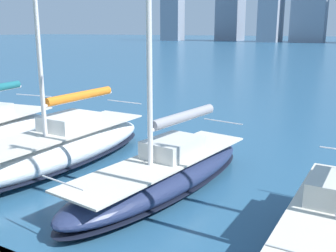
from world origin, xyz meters
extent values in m
cube|color=#8C96A5|center=(37.51, -156.22, 11.20)|extent=(7.74, 10.90, 22.40)
cube|color=gray|center=(58.32, -166.93, 9.63)|extent=(9.97, 11.64, 19.25)
cube|color=gray|center=(80.73, -154.65, 12.29)|extent=(8.87, 6.41, 24.59)
ellipsoid|color=navy|center=(0.64, -6.79, 0.49)|extent=(3.29, 8.67, 0.98)
ellipsoid|color=black|center=(0.64, -6.79, 0.22)|extent=(3.31, 8.71, 0.10)
cube|color=beige|center=(0.64, -6.79, 1.01)|extent=(2.76, 7.61, 0.06)
cube|color=silver|center=(0.58, -7.29, 1.32)|extent=(1.57, 2.02, 0.55)
cylinder|color=silver|center=(0.50, -7.92, 2.09)|extent=(0.57, 3.54, 0.12)
cylinder|color=gray|center=(0.50, -7.92, 2.21)|extent=(0.73, 3.28, 0.32)
cylinder|color=silver|center=(1.13, -2.93, 1.53)|extent=(1.45, 0.22, 0.04)
cylinder|color=silver|center=(0.16, -10.56, 1.53)|extent=(1.67, 0.25, 0.04)
ellipsoid|color=silver|center=(5.21, -7.01, 0.62)|extent=(2.75, 8.92, 1.24)
ellipsoid|color=black|center=(5.21, -7.01, 0.28)|extent=(2.76, 8.97, 0.10)
cube|color=beige|center=(5.21, -7.01, 1.27)|extent=(2.27, 7.85, 0.06)
cube|color=silver|center=(5.20, -7.55, 1.58)|extent=(1.56, 1.99, 0.55)
cylinder|color=silver|center=(5.18, -8.21, 2.35)|extent=(0.22, 3.72, 0.12)
cylinder|color=orange|center=(5.18, -8.21, 2.47)|extent=(0.41, 3.43, 0.32)
cylinder|color=silver|center=(5.11, -11.00, 1.79)|extent=(1.88, 0.09, 0.04)
cylinder|color=silver|center=(9.81, -10.04, 1.85)|extent=(2.06, 0.33, 0.04)
camera|label=1|loc=(-5.16, 3.31, 4.99)|focal=42.00mm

